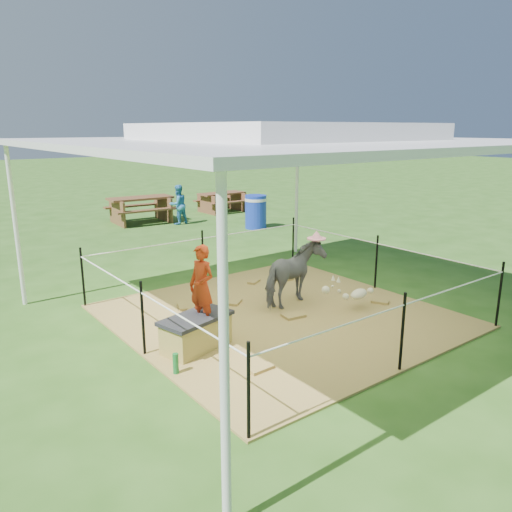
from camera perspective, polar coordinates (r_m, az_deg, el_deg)
ground at (r=7.79m, az=2.69°, el=-6.95°), size 90.00×90.00×0.00m
hay_patch at (r=7.79m, az=2.69°, el=-6.84°), size 4.60×4.60×0.03m
canopy_tent at (r=7.26m, az=2.95°, el=13.26°), size 6.30×6.30×2.90m
rope_fence at (r=7.58m, az=2.75°, el=-2.41°), size 4.54×4.54×1.00m
straw_bale at (r=6.63m, az=-6.83°, el=-8.84°), size 0.98×0.65×0.40m
dark_cloth at (r=6.55m, az=-6.89°, el=-7.04°), size 1.05×0.71×0.05m
woman at (r=6.43m, az=-6.25°, el=-2.59°), size 0.34×0.44×1.08m
green_bottle at (r=6.07m, az=-9.16°, el=-12.03°), size 0.08×0.08×0.25m
pony at (r=8.09m, az=4.41°, el=-2.12°), size 1.31×0.86×1.02m
pink_hat at (r=7.95m, az=4.49°, el=1.90°), size 0.32×0.32×0.15m
foal at (r=8.12m, az=11.68°, el=-4.07°), size 1.08×0.77×0.55m
trash_barrel at (r=14.48m, az=-0.03°, el=5.07°), size 0.62×0.62×0.96m
picnic_table_near at (r=15.77m, az=-13.02°, el=5.16°), size 1.99×1.50×0.79m
picnic_table_far at (r=17.43m, az=-3.92°, el=6.15°), size 1.63×1.19×0.67m
distant_person at (r=15.27m, az=-8.89°, el=5.82°), size 0.62×0.51×1.19m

